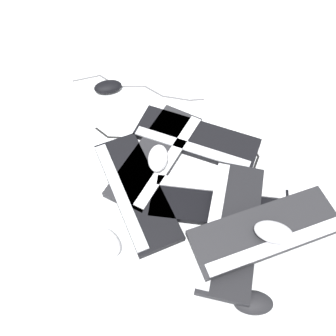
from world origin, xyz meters
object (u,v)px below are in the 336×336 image
object	(u,v)px
keyboard_1	(136,190)
mouse_4	(253,303)
keyboard_2	(219,203)
keyboard_4	(231,227)
mouse_0	(108,87)
keyboard_3	(196,139)
mouse_1	(107,241)
mouse_2	(158,158)
mouse_3	(274,231)
keyboard_5	(266,231)
keyboard_0	(156,156)

from	to	relation	value
keyboard_1	mouse_4	bearing A→B (deg)	176.30
keyboard_2	mouse_4	world-z (taller)	mouse_4
keyboard_4	mouse_0	world-z (taller)	keyboard_4
mouse_0	keyboard_4	bearing A→B (deg)	111.01
keyboard_2	mouse_4	bearing A→B (deg)	145.33
keyboard_3	mouse_0	size ratio (longest dim) A/B	4.22
mouse_0	mouse_1	distance (m)	0.65
mouse_2	mouse_4	world-z (taller)	mouse_2
mouse_3	mouse_4	distance (m)	0.20
keyboard_3	keyboard_1	bearing A→B (deg)	88.52
keyboard_2	mouse_3	world-z (taller)	mouse_3
keyboard_5	mouse_1	world-z (taller)	keyboard_5
keyboard_1	mouse_2	distance (m)	0.13
keyboard_1	mouse_0	bearing A→B (deg)	-31.43
keyboard_1	keyboard_2	size ratio (longest dim) A/B	1.04
keyboard_1	mouse_2	world-z (taller)	mouse_2
keyboard_0	keyboard_2	xyz separation A→B (m)	(-0.28, -0.00, 0.00)
mouse_1	keyboard_3	bearing A→B (deg)	103.75
keyboard_4	keyboard_3	bearing A→B (deg)	-33.30
keyboard_1	mouse_1	xyz separation A→B (m)	(-0.07, 0.19, 0.01)
keyboard_4	mouse_3	size ratio (longest dim) A/B	4.15
mouse_0	mouse_3	distance (m)	0.85
keyboard_3	keyboard_4	world-z (taller)	keyboard_4
keyboard_2	mouse_4	distance (m)	0.32
keyboard_0	mouse_0	xyz separation A→B (m)	(0.37, -0.11, 0.01)
keyboard_0	mouse_4	bearing A→B (deg)	161.71
keyboard_2	mouse_0	xyz separation A→B (m)	(0.65, -0.11, 0.01)
keyboard_4	mouse_4	bearing A→B (deg)	144.29
keyboard_0	keyboard_1	size ratio (longest dim) A/B	1.00
mouse_2	mouse_3	size ratio (longest dim) A/B	1.00
mouse_0	mouse_2	world-z (taller)	mouse_2
keyboard_0	mouse_3	distance (m)	0.48
keyboard_5	mouse_3	xyz separation A→B (m)	(-0.02, 0.00, 0.04)
keyboard_0	mouse_1	xyz separation A→B (m)	(-0.11, 0.33, 0.01)
keyboard_1	mouse_2	bearing A→B (deg)	-82.04
mouse_4	mouse_1	bearing A→B (deg)	-20.57
keyboard_3	mouse_2	bearing A→B (deg)	81.66
keyboard_1	keyboard_3	world-z (taller)	same
keyboard_1	mouse_2	size ratio (longest dim) A/B	4.21
keyboard_2	mouse_0	bearing A→B (deg)	-9.22
mouse_0	keyboard_1	bearing A→B (deg)	91.78
mouse_0	mouse_3	xyz separation A→B (m)	(-0.84, 0.12, 0.09)
keyboard_0	mouse_2	xyz separation A→B (m)	(-0.03, 0.02, 0.04)
mouse_1	mouse_2	xyz separation A→B (m)	(0.08, -0.31, 0.03)
keyboard_3	keyboard_5	bearing A→B (deg)	158.09
keyboard_2	mouse_2	size ratio (longest dim) A/B	4.05
mouse_2	keyboard_2	bearing A→B (deg)	-122.24
keyboard_5	mouse_0	distance (m)	0.83
keyboard_3	mouse_1	xyz separation A→B (m)	(-0.06, 0.48, 0.01)
mouse_0	mouse_4	size ratio (longest dim) A/B	1.00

